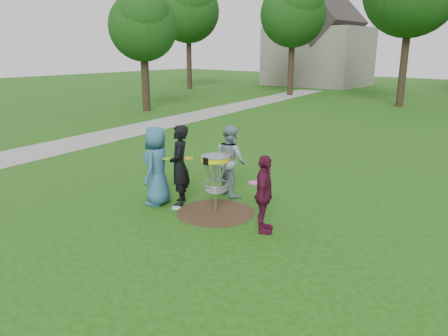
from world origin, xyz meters
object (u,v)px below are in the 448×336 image
Objects in this scene: player_black at (180,165)px; disc_golf_basket at (215,170)px; player_blue at (157,166)px; player_maroon at (264,194)px; player_grey at (231,160)px.

disc_golf_basket is at bearing 54.88° from player_black.
player_maroon is at bearing 69.90° from player_blue.
player_grey is at bearing 119.60° from player_black.
player_blue is 1.37× the size of disc_golf_basket.
player_grey is 1.31× the size of disc_golf_basket.
player_black reaches higher than player_maroon.
player_black is 1.07× the size of player_grey.
player_grey is (0.49, 1.33, -0.06)m from player_black.
player_blue is 0.98× the size of player_black.
player_grey reaches higher than disc_golf_basket.
player_blue is at bearing -163.86° from disc_golf_basket.
player_grey is at bearing 114.07° from disc_golf_basket.
player_blue reaches higher than disc_golf_basket.
player_black reaches higher than player_blue.
disc_golf_basket is at bearing 53.51° from player_maroon.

